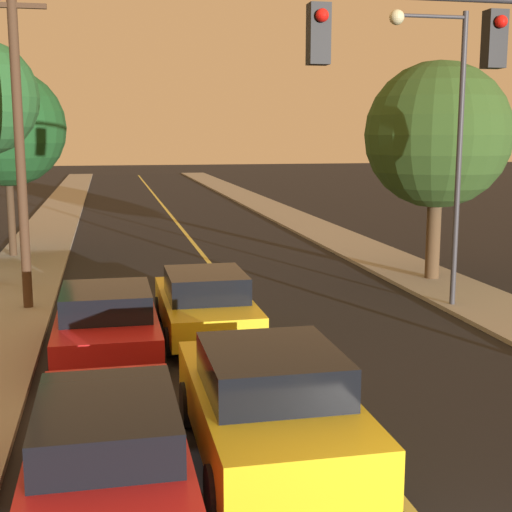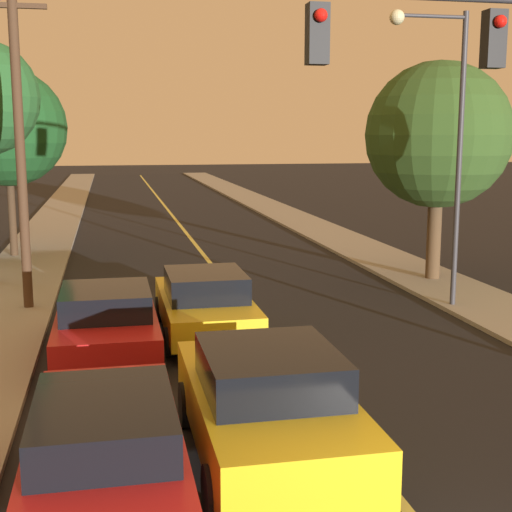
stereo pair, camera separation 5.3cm
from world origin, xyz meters
TOP-DOWN VIEW (x-y plane):
  - road_surface at (0.00, 36.00)m, footprint 9.80×80.00m
  - sidewalk_left at (-6.15, 36.00)m, footprint 2.50×80.00m
  - sidewalk_right at (6.15, 36.00)m, footprint 2.50×80.00m
  - car_near_lane_front at (-1.37, 4.12)m, footprint 2.11×4.59m
  - car_near_lane_second at (-1.37, 10.53)m, footprint 2.03×4.54m
  - car_outer_lane_front at (-3.53, 2.90)m, footprint 1.87×4.81m
  - car_outer_lane_second at (-3.53, 9.45)m, footprint 2.10×4.53m
  - streetlamp_right at (4.78, 11.73)m, footprint 2.03×0.36m
  - utility_pole_left at (-5.50, 13.65)m, footprint 1.60×0.24m
  - tree_left_far at (-6.84, 21.93)m, footprint 4.16×4.16m
  - tree_right_near at (6.23, 14.99)m, footprint 4.33×4.33m

SIDE VIEW (x-z plane):
  - road_surface at x=0.00m, z-range 0.00..0.01m
  - sidewalk_left at x=-6.15m, z-range 0.00..0.12m
  - sidewalk_right at x=6.15m, z-range 0.00..0.12m
  - car_outer_lane_second at x=-3.53m, z-range 0.01..1.46m
  - car_near_lane_second at x=-1.37m, z-range 0.01..1.49m
  - car_outer_lane_front at x=-3.53m, z-range 0.04..1.64m
  - car_near_lane_front at x=-1.37m, z-range 0.02..1.69m
  - utility_pole_left at x=-5.50m, z-range 0.28..8.26m
  - tree_right_near at x=6.23m, z-range 1.18..7.67m
  - tree_left_far at x=-6.84m, z-range 1.36..8.02m
  - streetlamp_right at x=4.78m, z-range 1.16..8.45m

